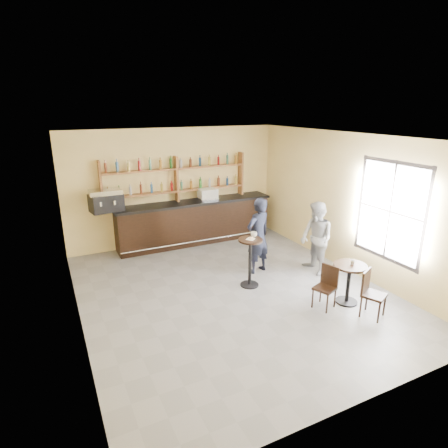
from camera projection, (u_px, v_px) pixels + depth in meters
name	position (u px, v px, depth m)	size (l,w,h in m)	color
floor	(232.00, 292.00, 7.91)	(7.00, 7.00, 0.00)	slate
ceiling	(233.00, 137.00, 6.94)	(7.00, 7.00, 0.00)	white
wall_back	(175.00, 187.00, 10.42)	(7.00, 7.00, 0.00)	#F7DB8C
wall_front	(368.00, 298.00, 4.43)	(7.00, 7.00, 0.00)	#F7DB8C
wall_left	(71.00, 243.00, 6.17)	(7.00, 7.00, 0.00)	#F7DB8C
wall_right	(347.00, 203.00, 8.67)	(7.00, 7.00, 0.00)	#F7DB8C
window_pane	(390.00, 212.00, 7.61)	(2.00, 2.00, 0.00)	white
window_frame	(390.00, 212.00, 7.61)	(0.04, 1.70, 2.10)	black
shelf_unit	(176.00, 180.00, 10.25)	(4.00, 0.26, 1.40)	brown
liquor_bottles	(176.00, 174.00, 10.19)	(3.68, 0.10, 1.00)	#8C5919
bar_counter	(195.00, 222.00, 10.60)	(4.49, 0.88, 1.21)	black
espresso_machine	(106.00, 200.00, 9.34)	(0.78, 0.50, 0.55)	black
pastry_case	(208.00, 194.00, 10.54)	(0.51, 0.41, 0.31)	silver
pedestal_table	(250.00, 263.00, 8.03)	(0.52, 0.52, 1.08)	black
napkin	(250.00, 239.00, 7.87)	(0.16, 0.16, 0.00)	white
donut	(251.00, 238.00, 7.86)	(0.11, 0.11, 0.04)	#E7A254
cup_pedestal	(254.00, 234.00, 8.00)	(0.14, 0.14, 0.11)	white
man_main	(258.00, 236.00, 8.62)	(0.65, 0.43, 1.78)	black
cafe_table	(348.00, 284.00, 7.37)	(0.64, 0.64, 0.82)	black
cup_cafe	(353.00, 262.00, 7.26)	(0.09, 0.09, 0.09)	white
chair_west	(325.00, 288.00, 7.18)	(0.36, 0.36, 0.84)	black
chair_south	(374.00, 295.00, 6.87)	(0.39, 0.39, 0.89)	black
patron_second	(316.00, 238.00, 8.59)	(0.82, 0.64, 1.69)	#999A9E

